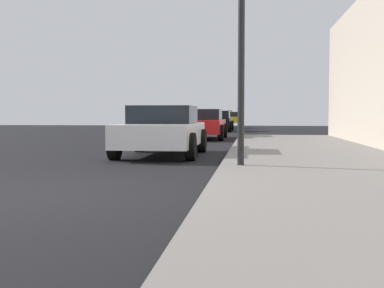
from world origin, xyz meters
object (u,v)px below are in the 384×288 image
car_black (217,121)px  car_silver (218,120)px  car_red (201,124)px  car_white (163,130)px  car_yellow (230,119)px

car_black → car_silver: bearing=-86.8°
car_red → car_black: bearing=-89.8°
car_white → car_red: same height
car_white → car_silver: bearing=-89.3°
car_black → car_yellow: bearing=-90.4°
car_red → car_yellow: 25.64m
car_white → car_black: size_ratio=0.97×
car_red → car_silver: (-0.40, 16.51, -0.00)m
car_black → car_silver: (-0.37, 6.54, 0.00)m
car_white → car_red: (0.11, 8.71, 0.00)m
car_black → car_yellow: car_yellow is taller
car_white → car_black: 18.67m
car_black → car_yellow: size_ratio=1.00×
car_white → car_yellow: car_yellow is taller
car_white → car_yellow: size_ratio=0.97×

